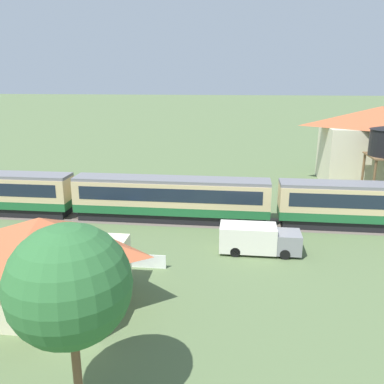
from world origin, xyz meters
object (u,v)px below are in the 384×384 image
at_px(cottage_terracotta_roof, 43,260).
at_px(delivery_truck_grey, 258,239).
at_px(yard_tree_1, 69,286).
at_px(passenger_train, 174,197).
at_px(parked_car_blue, 78,239).
at_px(station_house_terracotta_roof, 377,145).

height_order(cottage_terracotta_roof, delivery_truck_grey, cottage_terracotta_roof).
bearing_deg(yard_tree_1, passenger_train, 89.67).
height_order(cottage_terracotta_roof, yard_tree_1, yard_tree_1).
bearing_deg(parked_car_blue, yard_tree_1, -61.56).
bearing_deg(passenger_train, delivery_truck_grey, -40.56).
xyz_separation_m(parked_car_blue, delivery_truck_grey, (14.76, 0.56, 0.55)).
bearing_deg(yard_tree_1, delivery_truck_grey, 64.97).
bearing_deg(delivery_truck_grey, station_house_terracotta_roof, 56.39).
xyz_separation_m(cottage_terracotta_roof, yard_tree_1, (5.28, -7.91, 2.92)).
height_order(passenger_train, delivery_truck_grey, passenger_train).
distance_m(passenger_train, station_house_terracotta_roof, 29.72).
bearing_deg(passenger_train, cottage_terracotta_roof, -108.71).
bearing_deg(parked_car_blue, delivery_truck_grey, 8.48).
xyz_separation_m(station_house_terracotta_roof, parked_car_blue, (-30.81, -24.71, -4.58)).
height_order(delivery_truck_grey, yard_tree_1, yard_tree_1).
relative_size(passenger_train, cottage_terracotta_roof, 10.09).
bearing_deg(cottage_terracotta_roof, delivery_truck_grey, 34.82).
relative_size(station_house_terracotta_roof, cottage_terracotta_roof, 1.49).
distance_m(passenger_train, cottage_terracotta_roof, 16.88).
bearing_deg(parked_car_blue, passenger_train, 52.96).
height_order(station_house_terracotta_roof, yard_tree_1, station_house_terracotta_roof).
bearing_deg(passenger_train, parked_car_blue, -133.33).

